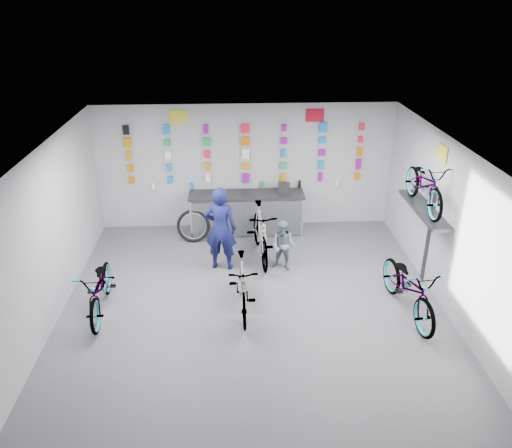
{
  "coord_description": "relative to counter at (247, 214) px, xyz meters",
  "views": [
    {
      "loc": [
        -0.35,
        -7.31,
        5.35
      ],
      "look_at": [
        0.11,
        1.4,
        1.22
      ],
      "focal_mm": 35.0,
      "sensor_mm": 36.0,
      "label": 1
    }
  ],
  "objects": [
    {
      "name": "wall_bracket",
      "position": [
        3.33,
        -2.34,
        0.98
      ],
      "size": [
        0.39,
        1.9,
        2.0
      ],
      "color": "#333338",
      "rests_on": "wall_right"
    },
    {
      "name": "ceiling",
      "position": [
        0.0,
        -3.54,
        2.51
      ],
      "size": [
        8.0,
        8.0,
        0.0
      ],
      "primitive_type": "plane",
      "rotation": [
        3.14,
        0.0,
        0.0
      ],
      "color": "white",
      "rests_on": "wall_back"
    },
    {
      "name": "wall_front",
      "position": [
        0.0,
        -7.54,
        1.01
      ],
      "size": [
        7.0,
        0.0,
        7.0
      ],
      "primitive_type": "plane",
      "rotation": [
        -1.57,
        0.0,
        0.0
      ],
      "color": "#BDBDC0",
      "rests_on": "floor"
    },
    {
      "name": "wall_right",
      "position": [
        3.5,
        -3.54,
        1.01
      ],
      "size": [
        0.0,
        8.0,
        8.0
      ],
      "primitive_type": "plane",
      "rotation": [
        1.57,
        0.0,
        -1.57
      ],
      "color": "#BDBDC0",
      "rests_on": "floor"
    },
    {
      "name": "bike_wall",
      "position": [
        3.25,
        -2.34,
        1.57
      ],
      "size": [
        0.63,
        1.8,
        0.95
      ],
      "primitive_type": "imported",
      "color": "gray",
      "rests_on": "wall_bracket"
    },
    {
      "name": "bike_center",
      "position": [
        -0.19,
        -3.24,
        0.04
      ],
      "size": [
        0.54,
        1.76,
        1.05
      ],
      "primitive_type": "imported",
      "rotation": [
        0.0,
        0.0,
        0.02
      ],
      "color": "gray",
      "rests_on": "floor"
    },
    {
      "name": "sign_right",
      "position": [
        1.6,
        0.44,
        2.23
      ],
      "size": [
        0.42,
        0.02,
        0.3
      ],
      "primitive_type": "cube",
      "color": "red",
      "rests_on": "wall_back"
    },
    {
      "name": "clerk",
      "position": [
        -0.59,
        -1.66,
        0.42
      ],
      "size": [
        0.72,
        0.54,
        1.81
      ],
      "primitive_type": "imported",
      "rotation": [
        0.0,
        0.0,
        2.97
      ],
      "color": "#12164B",
      "rests_on": "floor"
    },
    {
      "name": "floor",
      "position": [
        0.0,
        -3.54,
        -0.49
      ],
      "size": [
        8.0,
        8.0,
        0.0
      ],
      "primitive_type": "plane",
      "color": "#4C4C51",
      "rests_on": "ground"
    },
    {
      "name": "bike_right",
      "position": [
        2.77,
        -3.46,
        0.06
      ],
      "size": [
        0.95,
        2.13,
        1.08
      ],
      "primitive_type": "imported",
      "rotation": [
        0.0,
        0.0,
        0.11
      ],
      "color": "gray",
      "rests_on": "floor"
    },
    {
      "name": "wall_left",
      "position": [
        -3.5,
        -3.54,
        1.01
      ],
      "size": [
        0.0,
        8.0,
        8.0
      ],
      "primitive_type": "plane",
      "rotation": [
        1.57,
        0.0,
        1.57
      ],
      "color": "#BDBDC0",
      "rests_on": "floor"
    },
    {
      "name": "bike_service",
      "position": [
        0.26,
        -1.27,
        0.11
      ],
      "size": [
        0.7,
        2.02,
        1.19
      ],
      "primitive_type": "imported",
      "rotation": [
        0.0,
        0.0,
        0.07
      ],
      "color": "gray",
      "rests_on": "floor"
    },
    {
      "name": "wall_back",
      "position": [
        0.0,
        0.46,
        1.01
      ],
      "size": [
        7.0,
        0.0,
        7.0
      ],
      "primitive_type": "plane",
      "rotation": [
        1.57,
        0.0,
        0.0
      ],
      "color": "#BDBDC0",
      "rests_on": "floor"
    },
    {
      "name": "sign_left",
      "position": [
        -1.5,
        0.44,
        2.23
      ],
      "size": [
        0.42,
        0.02,
        0.3
      ],
      "primitive_type": "cube",
      "color": "yellow",
      "rests_on": "wall_back"
    },
    {
      "name": "bike_left",
      "position": [
        -2.73,
        -3.13,
        0.0
      ],
      "size": [
        0.76,
        1.9,
        0.98
      ],
      "primitive_type": "imported",
      "rotation": [
        0.0,
        0.0,
        0.06
      ],
      "color": "gray",
      "rests_on": "floor"
    },
    {
      "name": "register",
      "position": [
        0.88,
        0.01,
        0.62
      ],
      "size": [
        0.31,
        0.33,
        0.22
      ],
      "primitive_type": "cube",
      "rotation": [
        0.0,
        0.0,
        -0.12
      ],
      "color": "black",
      "rests_on": "counter"
    },
    {
      "name": "sign_side",
      "position": [
        3.48,
        -2.34,
        2.16
      ],
      "size": [
        0.02,
        0.4,
        0.3
      ],
      "primitive_type": "cube",
      "color": "yellow",
      "rests_on": "wall_right"
    },
    {
      "name": "counter",
      "position": [
        0.0,
        0.0,
        0.0
      ],
      "size": [
        2.7,
        0.66,
        1.0
      ],
      "color": "black",
      "rests_on": "floor"
    },
    {
      "name": "customer",
      "position": [
        0.7,
        -1.8,
        0.06
      ],
      "size": [
        0.66,
        0.6,
        1.1
      ],
      "primitive_type": "imported",
      "rotation": [
        0.0,
        0.0,
        -0.43
      ],
      "color": "slate",
      "rests_on": "floor"
    },
    {
      "name": "merch_wall",
      "position": [
        -0.04,
        0.39,
        1.34
      ],
      "size": [
        5.55,
        0.08,
        1.57
      ],
      "color": "orange",
      "rests_on": "wall_back"
    },
    {
      "name": "spare_wheel",
      "position": [
        -1.25,
        -0.37,
        -0.12
      ],
      "size": [
        0.78,
        0.33,
        0.76
      ],
      "rotation": [
        0.0,
        0.0,
        -0.04
      ],
      "color": "black",
      "rests_on": "floor"
    }
  ]
}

